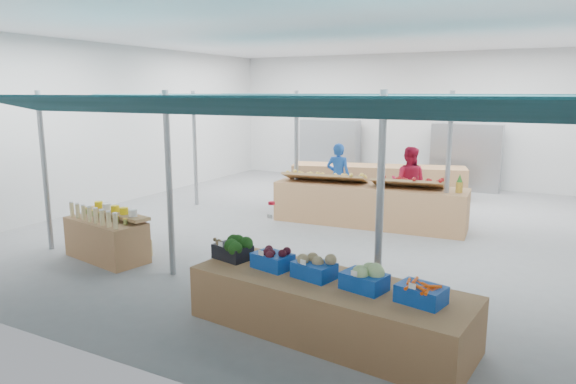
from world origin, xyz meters
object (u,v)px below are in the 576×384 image
Objects in this scene: bottle_shelf at (109,237)px; veg_counter at (327,307)px; fruit_counter at (369,205)px; vendor_right at (408,182)px; vendor_left at (338,177)px; crate_stack at (385,326)px.

bottle_shelf is 4.75m from veg_counter.
veg_counter is (4.67, -0.86, -0.06)m from bottle_shelf.
fruit_counter reaches higher than veg_counter.
veg_counter is at bearing 92.08° from vendor_right.
bottle_shelf is 0.49× the size of veg_counter.
bottle_shelf is at bearing 50.48° from vendor_right.
vendor_left is (-1.20, 1.10, 0.40)m from fruit_counter.
vendor_right is at bearing 57.11° from fruit_counter.
fruit_counter is at bearing 133.21° from vendor_left.
veg_counter is 6.94m from vendor_left.
vendor_left is at bearing -4.28° from vendor_right.
bottle_shelf is at bearing 176.03° from veg_counter.
vendor_right is at bearing 65.54° from bottle_shelf.
vendor_left is at bearing 116.57° from crate_stack.
vendor_left reaches higher than bottle_shelf.
veg_counter is 2.07× the size of vendor_left.
vendor_right is (-0.72, 6.45, 0.51)m from veg_counter.
crate_stack is (5.45, -1.01, -0.07)m from bottle_shelf.
veg_counter is at bearing 107.05° from vendor_left.
fruit_counter is 1.31m from vendor_right.
bottle_shelf is 5.60m from fruit_counter.
fruit_counter is 2.50× the size of vendor_left.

